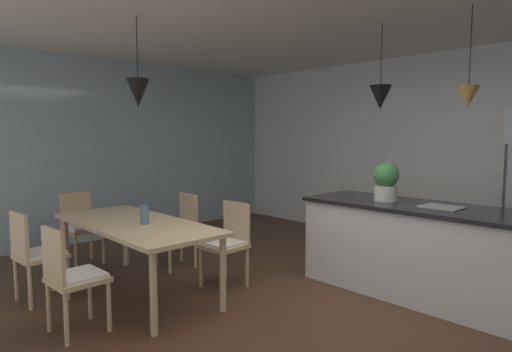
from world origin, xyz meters
TOP-DOWN VIEW (x-y plane):
  - ground_plane at (0.00, 0.00)m, footprint 10.00×8.40m
  - wall_back_kitchen at (0.00, 3.26)m, footprint 10.00×0.12m
  - window_wall_left_glazing at (-4.06, 0.00)m, footprint 0.06×8.40m
  - dining_table at (-1.63, -0.67)m, footprint 2.03×0.86m
  - chair_near_left at (-2.08, -1.47)m, footprint 0.43×0.43m
  - chair_far_left at (-2.08, 0.13)m, footprint 0.43×0.43m
  - chair_near_right at (-1.17, -1.47)m, footprint 0.42×0.42m
  - chair_far_right at (-1.18, 0.13)m, footprint 0.42×0.42m
  - chair_window_end at (-3.01, -0.67)m, footprint 0.42×0.42m
  - kitchen_island at (0.29, 1.31)m, footprint 2.22×0.83m
  - pendant_over_table at (-1.59, -0.63)m, footprint 0.22×0.22m
  - pendant_over_island_main at (-0.14, 1.31)m, footprint 0.23×0.23m
  - pendant_over_island_aux at (0.72, 1.31)m, footprint 0.18×0.18m
  - potted_plant_on_island at (-0.05, 1.31)m, footprint 0.26×0.26m
  - vase_on_dining_table at (-1.48, -0.66)m, footprint 0.08×0.08m

SIDE VIEW (x-z plane):
  - ground_plane at x=0.00m, z-range -0.04..0.00m
  - kitchen_island at x=0.29m, z-range 0.01..0.92m
  - chair_near_left at x=-2.08m, z-range 0.04..0.91m
  - chair_far_left at x=-2.08m, z-range 0.04..0.91m
  - chair_near_right at x=-1.17m, z-range 0.04..0.91m
  - chair_far_right at x=-1.18m, z-range 0.04..0.91m
  - chair_window_end at x=-3.01m, z-range 0.04..0.91m
  - dining_table at x=-1.63m, z-range 0.30..1.02m
  - vase_on_dining_table at x=-1.48m, z-range 0.72..0.90m
  - potted_plant_on_island at x=-0.05m, z-range 0.91..1.30m
  - wall_back_kitchen at x=0.00m, z-range 0.00..2.70m
  - window_wall_left_glazing at x=-4.06m, z-range 0.00..2.70m
  - pendant_over_island_aux at x=0.72m, z-range 1.48..2.36m
  - pendant_over_island_main at x=-0.14m, z-range 1.53..2.39m
  - pendant_over_table at x=-1.59m, z-range 1.55..2.41m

